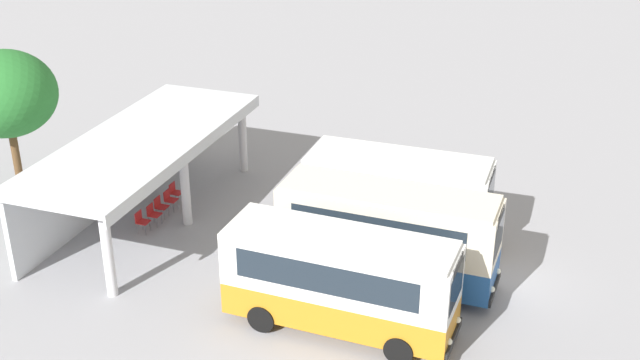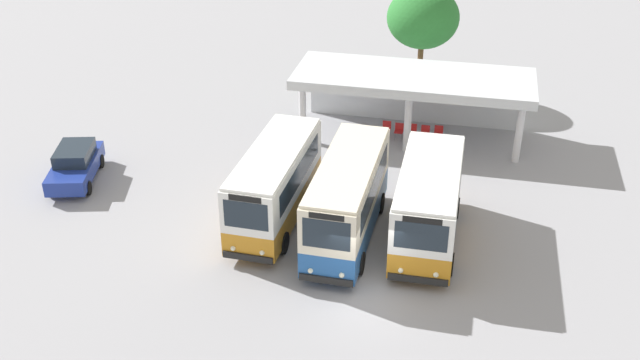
% 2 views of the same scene
% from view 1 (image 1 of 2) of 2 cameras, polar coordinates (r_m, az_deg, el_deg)
% --- Properties ---
extents(ground_plane, '(180.00, 180.00, 0.00)m').
position_cam_1_polar(ground_plane, '(28.81, 12.16, -6.87)').
color(ground_plane, '#939399').
extents(city_bus_nearest_orange, '(2.38, 7.30, 3.32)m').
position_cam_1_polar(city_bus_nearest_orange, '(24.80, 1.44, -6.95)').
color(city_bus_nearest_orange, black).
rests_on(city_bus_nearest_orange, ground).
extents(city_bus_second_in_row, '(2.34, 7.50, 3.45)m').
position_cam_1_polar(city_bus_second_in_row, '(27.24, 4.81, -3.72)').
color(city_bus_second_in_row, black).
rests_on(city_bus_second_in_row, ground).
extents(city_bus_middle_cream, '(2.47, 6.90, 3.28)m').
position_cam_1_polar(city_bus_middle_cream, '(30.10, 5.52, -0.96)').
color(city_bus_middle_cream, black).
rests_on(city_bus_middle_cream, ground).
extents(terminal_canopy, '(11.96, 4.56, 3.40)m').
position_cam_1_polar(terminal_canopy, '(32.12, -13.23, 1.67)').
color(terminal_canopy, silver).
rests_on(terminal_canopy, ground).
extents(waiting_chair_end_by_column, '(0.45, 0.45, 0.86)m').
position_cam_1_polar(waiting_chair_end_by_column, '(31.59, -12.50, -2.78)').
color(waiting_chair_end_by_column, slate).
rests_on(waiting_chair_end_by_column, ground).
extents(waiting_chair_second_from_end, '(0.45, 0.45, 0.86)m').
position_cam_1_polar(waiting_chair_second_from_end, '(32.03, -11.72, -2.29)').
color(waiting_chair_second_from_end, slate).
rests_on(waiting_chair_second_from_end, ground).
extents(waiting_chair_middle_seat, '(0.45, 0.45, 0.86)m').
position_cam_1_polar(waiting_chair_middle_seat, '(32.56, -11.23, -1.76)').
color(waiting_chair_middle_seat, slate).
rests_on(waiting_chair_middle_seat, ground).
extents(waiting_chair_fourth_seat, '(0.45, 0.45, 0.86)m').
position_cam_1_polar(waiting_chair_fourth_seat, '(33.05, -10.58, -1.28)').
color(waiting_chair_fourth_seat, slate).
rests_on(waiting_chair_fourth_seat, ground).
extents(waiting_chair_fifth_seat, '(0.45, 0.45, 0.86)m').
position_cam_1_polar(waiting_chair_fifth_seat, '(33.62, -10.21, -0.77)').
color(waiting_chair_fifth_seat, slate).
rests_on(waiting_chair_fifth_seat, ground).
extents(roadside_tree_behind_canopy, '(4.06, 4.06, 6.28)m').
position_cam_1_polar(roadside_tree_behind_canopy, '(34.34, -21.33, 5.67)').
color(roadside_tree_behind_canopy, brown).
rests_on(roadside_tree_behind_canopy, ground).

